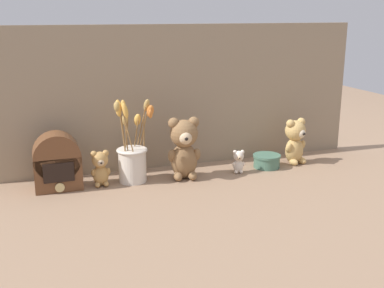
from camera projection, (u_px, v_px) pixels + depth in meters
The scene contains 9 objects.
ground_plane at pixel (194, 177), 1.86m from camera, with size 4.00×4.00×0.00m, color #8E7056.
backdrop_wall at pixel (180, 97), 1.94m from camera, with size 1.53×0.02×0.57m.
teddy_bear_large at pixel (184, 147), 1.82m from camera, with size 0.13×0.12×0.24m.
teddy_bear_medium at pixel (295, 140), 2.00m from camera, with size 0.11×0.10×0.19m.
teddy_bear_small at pixel (100, 167), 1.75m from camera, with size 0.07×0.07×0.13m.
teddy_bear_tiny at pixel (238, 161), 1.89m from camera, with size 0.05×0.05×0.09m.
flower_vase at pixel (132, 157), 1.79m from camera, with size 0.16×0.12×0.32m.
vintage_radio at pixel (57, 163), 1.71m from camera, with size 0.16×0.11×0.21m.
decorative_tin_tall at pixel (267, 161), 1.97m from camera, with size 0.11×0.11×0.05m.
Camera 1 is at (-0.57, -1.67, 0.62)m, focal length 45.00 mm.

